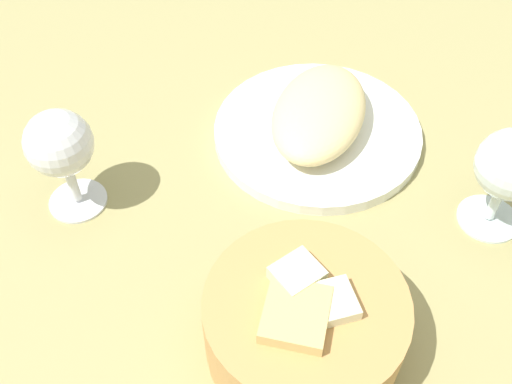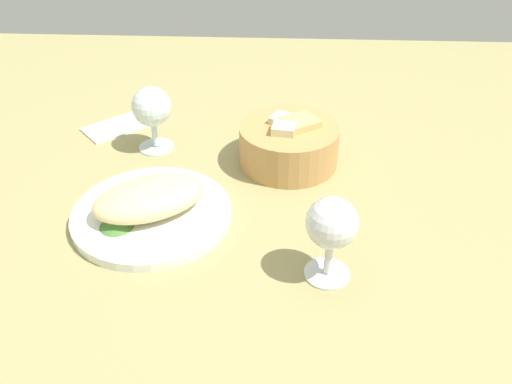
{
  "view_description": "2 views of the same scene",
  "coord_description": "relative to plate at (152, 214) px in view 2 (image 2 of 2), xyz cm",
  "views": [
    {
      "loc": [
        31.91,
        23.41,
        48.33
      ],
      "look_at": [
        5.38,
        -4.17,
        4.19
      ],
      "focal_mm": 42.89,
      "sensor_mm": 36.0,
      "label": 1
    },
    {
      "loc": [
        10.44,
        -68.97,
        48.47
      ],
      "look_at": [
        7.26,
        -6.25,
        3.96
      ],
      "focal_mm": 37.51,
      "sensor_mm": 36.0,
      "label": 2
    }
  ],
  "objects": [
    {
      "name": "ground_plane",
      "position": [
        7.89,
        8.01,
        -1.7
      ],
      "size": [
        140.0,
        140.0,
        2.0
      ],
      "primitive_type": "cube",
      "color": "#9B925D"
    },
    {
      "name": "plate",
      "position": [
        0.0,
        0.0,
        0.0
      ],
      "size": [
        23.24,
        23.24,
        1.4
      ],
      "primitive_type": "cylinder",
      "color": "white",
      "rests_on": "ground_plane"
    },
    {
      "name": "omelette",
      "position": [
        0.0,
        0.0,
        2.95
      ],
      "size": [
        18.99,
        16.33,
        4.51
      ],
      "primitive_type": "ellipsoid",
      "rotation": [
        0.0,
        0.0,
        0.49
      ],
      "color": "beige",
      "rests_on": "plate"
    },
    {
      "name": "lettuce_garnish",
      "position": [
        -4.06,
        -3.89,
        1.49
      ],
      "size": [
        4.84,
        4.84,
        1.58
      ],
      "primitive_type": "cone",
      "color": "#487E36",
      "rests_on": "plate"
    },
    {
      "name": "bread_basket",
      "position": [
        19.94,
        16.44,
        2.96
      ],
      "size": [
        16.53,
        16.53,
        8.14
      ],
      "color": "tan",
      "rests_on": "ground_plane"
    },
    {
      "name": "wine_glass_near",
      "position": [
        24.9,
        -10.52,
        7.11
      ],
      "size": [
        6.5,
        6.5,
        11.72
      ],
      "color": "silver",
      "rests_on": "ground_plane"
    },
    {
      "name": "wine_glass_far",
      "position": [
        -3.5,
        20.05,
        6.79
      ],
      "size": [
        6.8,
        6.8,
        11.46
      ],
      "color": "silver",
      "rests_on": "ground_plane"
    },
    {
      "name": "folded_napkin",
      "position": [
        -12.75,
        26.76,
        -0.3
      ],
      "size": [
        12.85,
        12.58,
        0.8
      ],
      "primitive_type": "cube",
      "rotation": [
        0.0,
        0.0,
        0.74
      ],
      "color": "white",
      "rests_on": "ground_plane"
    }
  ]
}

